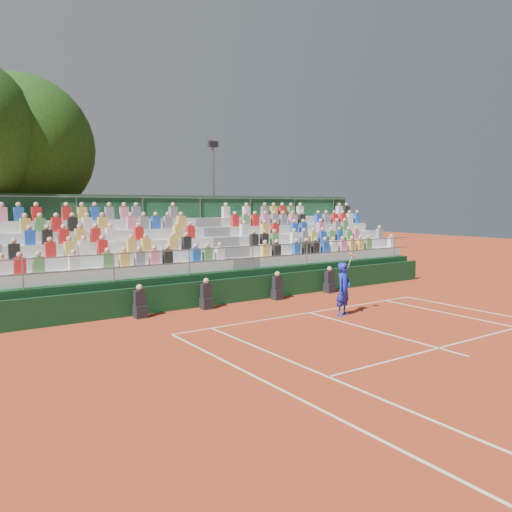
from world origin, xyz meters
TOP-DOWN VIEW (x-y plane):
  - ground at (0.00, 0.00)m, footprint 90.00×90.00m
  - courtside_wall at (0.00, 3.20)m, footprint 20.00×0.15m
  - line_officials at (-1.05, 2.75)m, footprint 9.33×0.40m
  - grandstand at (-0.01, 6.43)m, footprint 20.00×5.20m
  - tennis_player at (0.74, -0.99)m, footprint 0.93×0.63m
  - tree_east at (-7.53, 12.36)m, footprint 6.92×6.92m
  - floodlight_mast at (3.22, 12.81)m, footprint 0.60×0.25m

SIDE VIEW (x-z plane):
  - ground at x=0.00m, z-range 0.00..0.00m
  - line_officials at x=-1.05m, z-range -0.12..1.07m
  - courtside_wall at x=0.00m, z-range 0.00..1.00m
  - tennis_player at x=0.74m, z-range -0.15..2.07m
  - grandstand at x=-0.01m, z-range -1.11..3.29m
  - floodlight_mast at x=3.22m, z-range 0.67..8.41m
  - tree_east at x=-7.53m, z-range 1.56..11.63m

